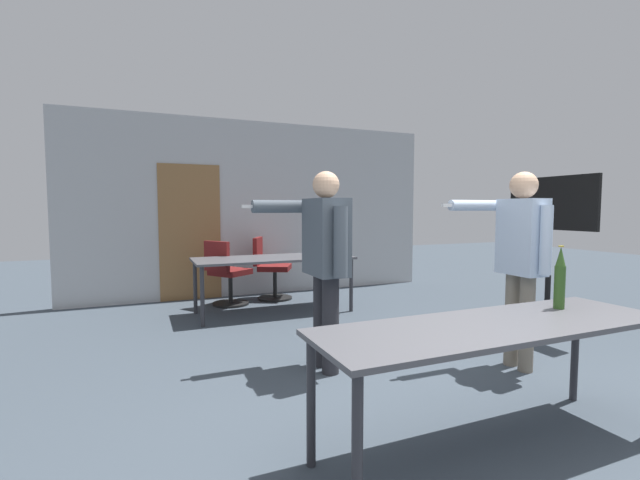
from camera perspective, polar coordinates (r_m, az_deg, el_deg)
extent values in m
cube|color=#B2B5B7|center=(7.00, -8.02, 4.15)|extent=(5.87, 0.10, 2.77)
cube|color=olive|center=(6.76, -16.92, 0.96)|extent=(0.90, 0.02, 2.05)
cube|color=#4C4C51|center=(2.65, 22.48, -10.49)|extent=(2.16, 0.65, 0.03)
cylinder|color=#2D2D33|center=(2.01, 4.98, -26.49)|extent=(0.05, 0.05, 0.71)
cylinder|color=#2D2D33|center=(2.44, -1.20, -20.74)|extent=(0.05, 0.05, 0.71)
cylinder|color=#2D2D33|center=(3.67, 30.86, -12.68)|extent=(0.05, 0.05, 0.71)
cube|color=#4C4C51|center=(5.70, -6.19, -2.45)|extent=(2.07, 0.82, 0.03)
cylinder|color=#2D2D33|center=(5.22, -15.42, -7.31)|extent=(0.05, 0.05, 0.71)
cylinder|color=#2D2D33|center=(5.80, 4.18, -6.04)|extent=(0.05, 0.05, 0.71)
cylinder|color=#2D2D33|center=(5.90, -16.31, -6.01)|extent=(0.05, 0.05, 0.71)
cylinder|color=#2D2D33|center=(6.42, 1.34, -5.03)|extent=(0.05, 0.05, 0.71)
cube|color=black|center=(5.54, 27.91, -10.62)|extent=(0.44, 0.56, 0.03)
cylinder|color=black|center=(5.42, 28.12, -4.71)|extent=(0.06, 0.06, 1.12)
cube|color=black|center=(5.36, 28.44, 4.34)|extent=(0.04, 1.09, 0.58)
cube|color=#14331E|center=(5.38, 28.59, 4.33)|extent=(0.01, 1.00, 0.51)
cylinder|color=#28282D|center=(3.65, 1.40, -11.28)|extent=(0.14, 0.14, 0.82)
cylinder|color=#28282D|center=(3.82, 0.19, -10.56)|extent=(0.14, 0.14, 0.82)
cube|color=#4C5660|center=(3.61, 0.79, 0.43)|extent=(0.26, 0.47, 0.65)
sphere|color=#DBAD89|center=(3.61, 0.80, 7.37)|extent=(0.23, 0.23, 0.23)
cylinder|color=#4C5660|center=(3.35, 2.76, -0.27)|extent=(0.11, 0.11, 0.56)
cylinder|color=#4C5660|center=(3.78, -4.88, 4.47)|extent=(0.56, 0.11, 0.11)
cube|color=white|center=(3.69, -9.47, 4.44)|extent=(0.12, 0.04, 0.03)
cylinder|color=slate|center=(4.08, 25.86, -10.01)|extent=(0.12, 0.12, 0.82)
cylinder|color=slate|center=(4.19, 24.20, -9.60)|extent=(0.12, 0.12, 0.82)
cube|color=silver|center=(4.03, 25.34, 0.39)|extent=(0.23, 0.39, 0.65)
sphere|color=#DBAD89|center=(4.03, 25.54, 6.61)|extent=(0.23, 0.23, 0.23)
cylinder|color=silver|center=(3.87, 27.92, -0.01)|extent=(0.09, 0.09, 0.56)
cylinder|color=silver|center=(4.00, 20.19, 4.35)|extent=(0.56, 0.11, 0.09)
cube|color=white|center=(3.80, 16.68, 4.46)|extent=(0.12, 0.04, 0.03)
cylinder|color=black|center=(6.38, -11.81, -8.28)|extent=(0.52, 0.52, 0.03)
cylinder|color=black|center=(6.34, -11.84, -6.36)|extent=(0.06, 0.06, 0.41)
cube|color=maroon|center=(6.30, -11.87, -4.19)|extent=(0.64, 0.64, 0.08)
cube|color=maroon|center=(6.09, -13.61, -2.13)|extent=(0.30, 0.39, 0.42)
cylinder|color=black|center=(6.67, -6.01, -7.68)|extent=(0.52, 0.52, 0.03)
cylinder|color=black|center=(6.62, -6.02, -5.79)|extent=(0.06, 0.06, 0.42)
cube|color=maroon|center=(6.59, -6.04, -3.66)|extent=(0.62, 0.62, 0.08)
cube|color=maroon|center=(6.61, -8.28, -1.47)|extent=(0.25, 0.42, 0.42)
cylinder|color=#2D511E|center=(3.16, 29.31, -5.53)|extent=(0.07, 0.07, 0.28)
cone|color=#2D511E|center=(3.13, 29.44, -1.93)|extent=(0.06, 0.06, 0.12)
cylinder|color=gold|center=(3.13, 29.48, -0.72)|extent=(0.03, 0.03, 0.01)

